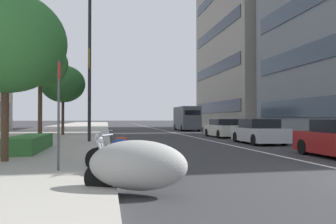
{
  "coord_description": "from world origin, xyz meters",
  "views": [
    {
      "loc": [
        -6.59,
        6.6,
        1.47
      ],
      "look_at": [
        11.08,
        3.49,
        1.78
      ],
      "focal_mm": 37.11,
      "sensor_mm": 36.0,
      "label": 1
    }
  ],
  "objects_px": {
    "motorcycle_under_tarp": "(126,157)",
    "parking_sign_by_curb": "(59,105)",
    "motorcycle_second_in_row": "(126,152)",
    "street_tree_by_lamp_post": "(40,64)",
    "street_tree_near_plaza_corner": "(63,84)",
    "car_following_behind": "(224,129)",
    "street_tree_mid_sidewalk": "(6,42)",
    "motorcycle_far_end_row": "(131,164)",
    "motorcycle_nearest_camera": "(136,166)",
    "street_lamp_with_banners": "(95,44)",
    "delivery_van_ahead": "(187,118)",
    "car_approaching_light": "(259,132)"
  },
  "relations": [
    {
      "from": "motorcycle_under_tarp",
      "to": "parking_sign_by_curb",
      "type": "distance_m",
      "value": 2.2
    },
    {
      "from": "street_lamp_with_banners",
      "to": "motorcycle_far_end_row",
      "type": "bearing_deg",
      "value": -174.14
    },
    {
      "from": "motorcycle_far_end_row",
      "to": "street_lamp_with_banners",
      "type": "distance_m",
      "value": 13.21
    },
    {
      "from": "street_lamp_with_banners",
      "to": "street_tree_near_plaza_corner",
      "type": "bearing_deg",
      "value": 18.48
    },
    {
      "from": "street_tree_by_lamp_post",
      "to": "street_tree_near_plaza_corner",
      "type": "relative_size",
      "value": 1.0
    },
    {
      "from": "motorcycle_far_end_row",
      "to": "car_following_behind",
      "type": "height_order",
      "value": "car_following_behind"
    },
    {
      "from": "motorcycle_nearest_camera",
      "to": "street_lamp_with_banners",
      "type": "height_order",
      "value": "street_lamp_with_banners"
    },
    {
      "from": "motorcycle_far_end_row",
      "to": "car_approaching_light",
      "type": "xyz_separation_m",
      "value": [
        10.64,
        -8.06,
        0.25
      ]
    },
    {
      "from": "motorcycle_far_end_row",
      "to": "motorcycle_under_tarp",
      "type": "height_order",
      "value": "motorcycle_under_tarp"
    },
    {
      "from": "street_tree_mid_sidewalk",
      "to": "street_tree_near_plaza_corner",
      "type": "xyz_separation_m",
      "value": [
        17.04,
        0.35,
        0.37
      ]
    },
    {
      "from": "street_tree_by_lamp_post",
      "to": "motorcycle_nearest_camera",
      "type": "bearing_deg",
      "value": -162.51
    },
    {
      "from": "street_tree_near_plaza_corner",
      "to": "street_tree_mid_sidewalk",
      "type": "bearing_deg",
      "value": -178.82
    },
    {
      "from": "street_tree_mid_sidewalk",
      "to": "delivery_van_ahead",
      "type": "bearing_deg",
      "value": -23.46
    },
    {
      "from": "motorcycle_second_in_row",
      "to": "motorcycle_under_tarp",
      "type": "bearing_deg",
      "value": 114.38
    },
    {
      "from": "motorcycle_under_tarp",
      "to": "parking_sign_by_curb",
      "type": "xyz_separation_m",
      "value": [
        -0.24,
        1.7,
        1.37
      ]
    },
    {
      "from": "delivery_van_ahead",
      "to": "street_tree_mid_sidewalk",
      "type": "distance_m",
      "value": 30.86
    },
    {
      "from": "parking_sign_by_curb",
      "to": "street_tree_by_lamp_post",
      "type": "distance_m",
      "value": 11.06
    },
    {
      "from": "motorcycle_far_end_row",
      "to": "motorcycle_second_in_row",
      "type": "height_order",
      "value": "motorcycle_far_end_row"
    },
    {
      "from": "motorcycle_far_end_row",
      "to": "delivery_van_ahead",
      "type": "distance_m",
      "value": 32.61
    },
    {
      "from": "street_tree_by_lamp_post",
      "to": "parking_sign_by_curb",
      "type": "bearing_deg",
      "value": -167.37
    },
    {
      "from": "car_following_behind",
      "to": "parking_sign_by_curb",
      "type": "bearing_deg",
      "value": 147.14
    },
    {
      "from": "street_tree_mid_sidewalk",
      "to": "motorcycle_far_end_row",
      "type": "bearing_deg",
      "value": -131.47
    },
    {
      "from": "motorcycle_second_in_row",
      "to": "street_tree_by_lamp_post",
      "type": "xyz_separation_m",
      "value": [
        8.76,
        4.13,
        3.97
      ]
    },
    {
      "from": "motorcycle_second_in_row",
      "to": "car_approaching_light",
      "type": "relative_size",
      "value": 0.48
    },
    {
      "from": "parking_sign_by_curb",
      "to": "motorcycle_far_end_row",
      "type": "bearing_deg",
      "value": -119.4
    },
    {
      "from": "car_approaching_light",
      "to": "car_following_behind",
      "type": "distance_m",
      "value": 6.7
    },
    {
      "from": "street_tree_mid_sidewalk",
      "to": "street_tree_near_plaza_corner",
      "type": "distance_m",
      "value": 17.05
    },
    {
      "from": "delivery_van_ahead",
      "to": "street_tree_near_plaza_corner",
      "type": "xyz_separation_m",
      "value": [
        -11.19,
        12.6,
        2.68
      ]
    },
    {
      "from": "motorcycle_far_end_row",
      "to": "street_tree_by_lamp_post",
      "type": "distance_m",
      "value": 12.82
    },
    {
      "from": "car_following_behind",
      "to": "delivery_van_ahead",
      "type": "distance_m",
      "value": 14.12
    },
    {
      "from": "street_tree_by_lamp_post",
      "to": "street_tree_near_plaza_corner",
      "type": "bearing_deg",
      "value": -0.82
    },
    {
      "from": "street_lamp_with_banners",
      "to": "street_tree_mid_sidewalk",
      "type": "distance_m",
      "value": 9.36
    },
    {
      "from": "delivery_van_ahead",
      "to": "car_following_behind",
      "type": "bearing_deg",
      "value": 179.26
    },
    {
      "from": "motorcycle_nearest_camera",
      "to": "motorcycle_far_end_row",
      "type": "relative_size",
      "value": 1.04
    },
    {
      "from": "delivery_van_ahead",
      "to": "street_tree_mid_sidewalk",
      "type": "height_order",
      "value": "street_tree_mid_sidewalk"
    },
    {
      "from": "motorcycle_second_in_row",
      "to": "street_tree_by_lamp_post",
      "type": "distance_m",
      "value": 10.46
    },
    {
      "from": "delivery_van_ahead",
      "to": "motorcycle_far_end_row",
      "type": "bearing_deg",
      "value": 165.35
    },
    {
      "from": "motorcycle_second_in_row",
      "to": "delivery_van_ahead",
      "type": "xyz_separation_m",
      "value": [
        28.71,
        -8.6,
        1.07
      ]
    },
    {
      "from": "motorcycle_under_tarp",
      "to": "car_approaching_light",
      "type": "height_order",
      "value": "car_approaching_light"
    },
    {
      "from": "delivery_van_ahead",
      "to": "motorcycle_second_in_row",
      "type": "bearing_deg",
      "value": 164.03
    },
    {
      "from": "car_approaching_light",
      "to": "parking_sign_by_curb",
      "type": "xyz_separation_m",
      "value": [
        -9.66,
        9.81,
        1.14
      ]
    },
    {
      "from": "car_following_behind",
      "to": "street_tree_by_lamp_post",
      "type": "xyz_separation_m",
      "value": [
        -5.86,
        12.37,
        3.72
      ]
    },
    {
      "from": "street_tree_by_lamp_post",
      "to": "street_tree_near_plaza_corner",
      "type": "height_order",
      "value": "street_tree_by_lamp_post"
    },
    {
      "from": "motorcycle_nearest_camera",
      "to": "motorcycle_under_tarp",
      "type": "height_order",
      "value": "motorcycle_under_tarp"
    },
    {
      "from": "motorcycle_far_end_row",
      "to": "street_tree_mid_sidewalk",
      "type": "distance_m",
      "value": 5.9
    },
    {
      "from": "car_following_behind",
      "to": "street_tree_mid_sidewalk",
      "type": "relative_size",
      "value": 0.82
    },
    {
      "from": "street_lamp_with_banners",
      "to": "street_tree_mid_sidewalk",
      "type": "xyz_separation_m",
      "value": [
        -8.85,
        2.38,
        -1.89
      ]
    },
    {
      "from": "motorcycle_second_in_row",
      "to": "street_tree_mid_sidewalk",
      "type": "distance_m",
      "value": 5.0
    },
    {
      "from": "motorcycle_second_in_row",
      "to": "street_tree_mid_sidewalk",
      "type": "bearing_deg",
      "value": 19.71
    },
    {
      "from": "motorcycle_second_in_row",
      "to": "car_following_behind",
      "type": "distance_m",
      "value": 16.79
    }
  ]
}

